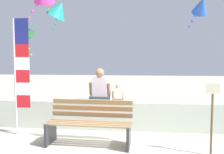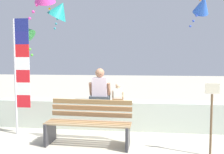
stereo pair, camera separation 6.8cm
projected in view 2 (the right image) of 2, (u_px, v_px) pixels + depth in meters
ground_plane at (109, 145)px, 4.75m from camera, size 40.00×40.00×0.00m
seawall_ledge at (115, 115)px, 5.86m from camera, size 6.09×0.48×0.69m
park_bench at (89, 124)px, 4.78m from camera, size 1.76×0.68×0.88m
person_adult at (100, 88)px, 5.84m from camera, size 0.53×0.39×0.82m
person_child at (118, 94)px, 5.80m from camera, size 0.29×0.22×0.45m
flag_banner at (20, 69)px, 5.32m from camera, size 0.37×0.05×2.65m
kite_blue at (202, 5)px, 7.98m from camera, size 0.75×0.84×1.16m
kite_teal at (60, 10)px, 8.54m from camera, size 1.03×0.87×1.19m
kite_green at (24, 31)px, 7.02m from camera, size 0.75×0.72×1.10m
sign_post at (211, 113)px, 4.15m from camera, size 0.24×0.04×1.31m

